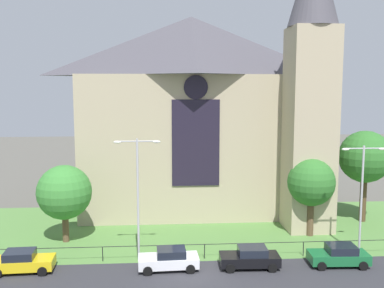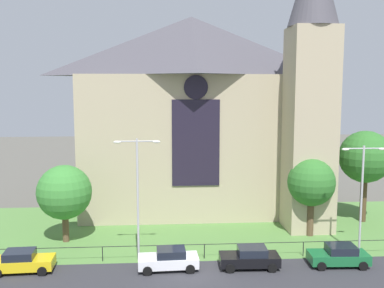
% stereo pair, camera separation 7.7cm
% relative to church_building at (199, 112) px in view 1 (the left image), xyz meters
% --- Properties ---
extents(ground, '(160.00, 160.00, 0.00)m').
position_rel_church_building_xyz_m(ground, '(-1.71, -6.48, -10.27)').
color(ground, '#56544C').
extents(road_asphalt, '(120.00, 8.00, 0.01)m').
position_rel_church_building_xyz_m(road_asphalt, '(-1.71, -18.48, -10.27)').
color(road_asphalt, '#2D2D33').
rests_on(road_asphalt, ground).
extents(grass_verge, '(120.00, 20.00, 0.01)m').
position_rel_church_building_xyz_m(grass_verge, '(-1.71, -8.48, -10.27)').
color(grass_verge, '#517F3D').
rests_on(grass_verge, ground).
extents(church_building, '(23.20, 16.20, 26.00)m').
position_rel_church_building_xyz_m(church_building, '(0.00, 0.00, 0.00)').
color(church_building, tan).
rests_on(church_building, ground).
extents(iron_railing, '(30.32, 0.07, 1.13)m').
position_rel_church_building_xyz_m(iron_railing, '(-0.77, -13.98, -9.30)').
color(iron_railing, black).
rests_on(iron_railing, ground).
extents(tree_left_near, '(4.50, 4.50, 6.45)m').
position_rel_church_building_xyz_m(tree_left_near, '(-11.96, -9.44, -6.09)').
color(tree_left_near, brown).
rests_on(tree_left_near, ground).
extents(tree_right_near, '(4.07, 4.07, 6.74)m').
position_rel_church_building_xyz_m(tree_right_near, '(8.87, -9.34, -5.62)').
color(tree_right_near, brown).
rests_on(tree_right_near, ground).
extents(tree_right_far, '(4.93, 4.93, 8.75)m').
position_rel_church_building_xyz_m(tree_right_far, '(15.31, -5.62, -4.04)').
color(tree_right_far, '#4C3823').
rests_on(tree_right_far, ground).
extents(streetlamp_near, '(3.37, 0.26, 9.13)m').
position_rel_church_building_xyz_m(streetlamp_near, '(-5.68, -14.08, -4.55)').
color(streetlamp_near, '#B2B2B7').
rests_on(streetlamp_near, ground).
extents(streetlamp_far, '(3.37, 0.26, 8.46)m').
position_rel_church_building_xyz_m(streetlamp_far, '(11.12, -14.08, -4.91)').
color(streetlamp_far, '#B2B2B7').
rests_on(streetlamp_far, ground).
extents(parked_car_yellow, '(4.28, 2.19, 1.51)m').
position_rel_church_building_xyz_m(parked_car_yellow, '(-13.67, -15.48, -9.53)').
color(parked_car_yellow, gold).
rests_on(parked_car_yellow, ground).
extents(parked_car_white, '(4.27, 2.16, 1.51)m').
position_rel_church_building_xyz_m(parked_car_white, '(-3.46, -15.79, -9.53)').
color(parked_car_white, silver).
rests_on(parked_car_white, ground).
extents(parked_car_black, '(4.26, 2.13, 1.51)m').
position_rel_church_building_xyz_m(parked_car_black, '(2.30, -15.88, -9.53)').
color(parked_car_black, black).
rests_on(parked_car_black, ground).
extents(parked_car_green, '(4.28, 2.18, 1.51)m').
position_rel_church_building_xyz_m(parked_car_green, '(8.77, -15.95, -9.53)').
color(parked_car_green, '#196033').
rests_on(parked_car_green, ground).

